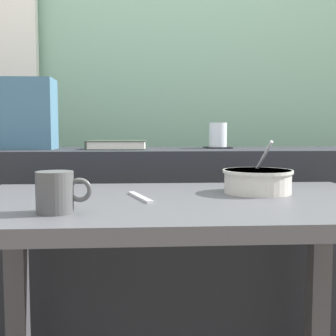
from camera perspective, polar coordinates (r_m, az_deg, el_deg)
name	(u,v)px	position (r m, az deg, el deg)	size (l,w,h in m)	color
outdoor_backdrop	(151,27)	(2.36, -2.22, 17.84)	(4.80, 0.08, 2.80)	#84B293
dark_console_ledge	(156,252)	(1.73, -1.54, -10.89)	(2.80, 0.40, 0.80)	#23262B
breakfast_table	(179,247)	(1.11, 1.41, -10.26)	(1.04, 0.63, 0.71)	#414145
coaster_square	(218,148)	(1.74, 6.48, 2.66)	(0.10, 0.10, 0.01)	black
juice_glass	(218,136)	(1.74, 6.49, 4.21)	(0.07, 0.07, 0.09)	white
closed_book	(117,145)	(1.65, -6.70, 3.01)	(0.22, 0.17, 0.03)	#334233
throw_pillow	(11,114)	(1.73, -19.75, 6.60)	(0.32, 0.14, 0.26)	#426B84
soup_bowl	(258,181)	(1.20, 11.55, -1.70)	(0.19, 0.19, 0.14)	beige
fork_utensil	(140,197)	(1.09, -3.64, -3.78)	(0.02, 0.17, 0.01)	silver
ceramic_mug	(56,192)	(0.92, -14.33, -3.06)	(0.11, 0.08, 0.08)	#4C4C4C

